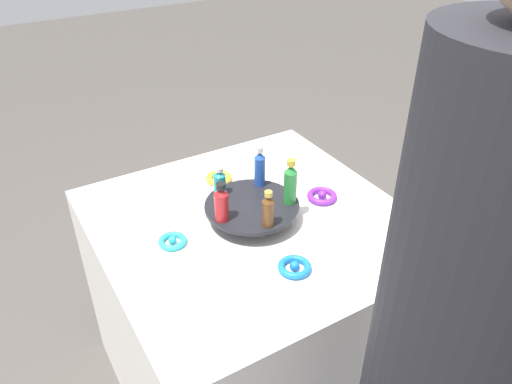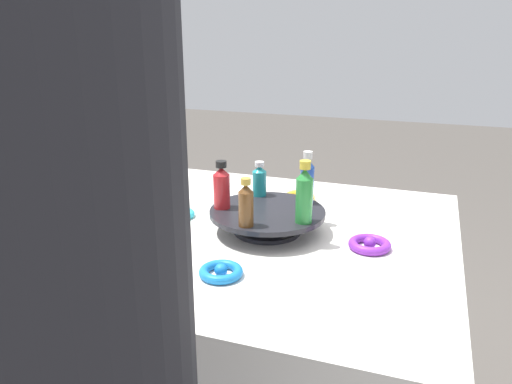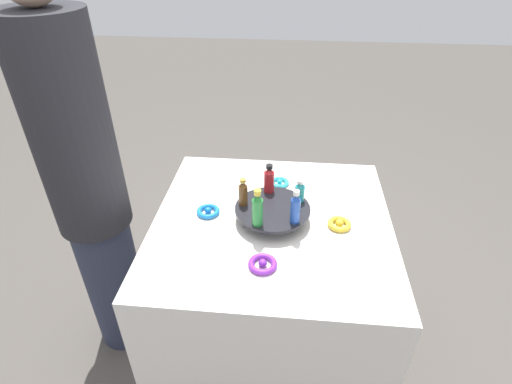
{
  "view_description": "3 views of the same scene",
  "coord_description": "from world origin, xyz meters",
  "px_view_note": "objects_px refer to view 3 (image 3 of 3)",
  "views": [
    {
      "loc": [
        1.06,
        -0.62,
        1.66
      ],
      "look_at": [
        0.02,
        -0.0,
        0.87
      ],
      "focal_mm": 35.0,
      "sensor_mm": 36.0,
      "label": 1
    },
    {
      "loc": [
        1.09,
        0.35,
        1.24
      ],
      "look_at": [
        0.08,
        -0.0,
        0.89
      ],
      "focal_mm": 35.0,
      "sensor_mm": 36.0,
      "label": 2
    },
    {
      "loc": [
        -0.05,
        1.21,
        1.71
      ],
      "look_at": [
        0.06,
        -0.0,
        0.88
      ],
      "focal_mm": 28.0,
      "sensor_mm": 36.0,
      "label": 3
    }
  ],
  "objects_px": {
    "bottle_brown": "(243,193)",
    "ribbon_bow_teal": "(280,182)",
    "bottle_teal": "(300,191)",
    "person_figure": "(89,192)",
    "bottle_green": "(257,209)",
    "ribbon_bow_blue": "(208,211)",
    "bottle_blue": "(295,208)",
    "bottle_red": "(269,179)",
    "ribbon_bow_gold": "(339,224)",
    "display_stand": "(272,212)",
    "ribbon_bow_purple": "(263,264)"
  },
  "relations": [
    {
      "from": "bottle_brown",
      "to": "ribbon_bow_teal",
      "type": "bearing_deg",
      "value": -118.41
    },
    {
      "from": "bottle_teal",
      "to": "person_figure",
      "type": "distance_m",
      "value": 0.81
    },
    {
      "from": "bottle_green",
      "to": "ribbon_bow_blue",
      "type": "height_order",
      "value": "bottle_green"
    },
    {
      "from": "bottle_blue",
      "to": "bottle_teal",
      "type": "distance_m",
      "value": 0.13
    },
    {
      "from": "bottle_red",
      "to": "ribbon_bow_gold",
      "type": "distance_m",
      "value": 0.32
    },
    {
      "from": "bottle_teal",
      "to": "ribbon_bow_teal",
      "type": "bearing_deg",
      "value": -67.27
    },
    {
      "from": "bottle_red",
      "to": "display_stand",
      "type": "bearing_deg",
      "value": 101.06
    },
    {
      "from": "bottle_green",
      "to": "ribbon_bow_blue",
      "type": "distance_m",
      "value": 0.26
    },
    {
      "from": "bottle_green",
      "to": "ribbon_bow_teal",
      "type": "height_order",
      "value": "bottle_green"
    },
    {
      "from": "ribbon_bow_gold",
      "to": "person_figure",
      "type": "bearing_deg",
      "value": -1.01
    },
    {
      "from": "display_stand",
      "to": "person_figure",
      "type": "distance_m",
      "value": 0.71
    },
    {
      "from": "display_stand",
      "to": "ribbon_bow_gold",
      "type": "height_order",
      "value": "display_stand"
    },
    {
      "from": "bottle_teal",
      "to": "person_figure",
      "type": "xyz_separation_m",
      "value": [
        0.81,
        0.05,
        -0.02
      ]
    },
    {
      "from": "person_figure",
      "to": "bottle_teal",
      "type": "bearing_deg",
      "value": 3.89
    },
    {
      "from": "bottle_green",
      "to": "person_figure",
      "type": "xyz_separation_m",
      "value": [
        0.67,
        -0.1,
        -0.04
      ]
    },
    {
      "from": "bottle_brown",
      "to": "bottle_blue",
      "type": "bearing_deg",
      "value": 155.06
    },
    {
      "from": "ribbon_bow_blue",
      "to": "display_stand",
      "type": "bearing_deg",
      "value": 176.26
    },
    {
      "from": "bottle_brown",
      "to": "bottle_green",
      "type": "bearing_deg",
      "value": 119.06
    },
    {
      "from": "bottle_teal",
      "to": "ribbon_bow_teal",
      "type": "distance_m",
      "value": 0.23
    },
    {
      "from": "display_stand",
      "to": "ribbon_bow_blue",
      "type": "distance_m",
      "value": 0.25
    },
    {
      "from": "ribbon_bow_purple",
      "to": "display_stand",
      "type": "bearing_deg",
      "value": -93.74
    },
    {
      "from": "display_stand",
      "to": "ribbon_bow_teal",
      "type": "relative_size",
      "value": 3.49
    },
    {
      "from": "bottle_blue",
      "to": "ribbon_bow_gold",
      "type": "distance_m",
      "value": 0.21
    },
    {
      "from": "bottle_green",
      "to": "bottle_teal",
      "type": "bearing_deg",
      "value": -132.94
    },
    {
      "from": "bottle_red",
      "to": "bottle_blue",
      "type": "relative_size",
      "value": 0.89
    },
    {
      "from": "bottle_brown",
      "to": "ribbon_bow_blue",
      "type": "height_order",
      "value": "bottle_brown"
    },
    {
      "from": "bottle_brown",
      "to": "bottle_blue",
      "type": "relative_size",
      "value": 0.83
    },
    {
      "from": "display_stand",
      "to": "bottle_teal",
      "type": "distance_m",
      "value": 0.13
    },
    {
      "from": "bottle_teal",
      "to": "bottle_brown",
      "type": "bearing_deg",
      "value": 11.06
    },
    {
      "from": "bottle_red",
      "to": "ribbon_bow_gold",
      "type": "height_order",
      "value": "bottle_red"
    },
    {
      "from": "bottle_red",
      "to": "bottle_teal",
      "type": "bearing_deg",
      "value": 155.06
    },
    {
      "from": "bottle_red",
      "to": "ribbon_bow_purple",
      "type": "relative_size",
      "value": 1.23
    },
    {
      "from": "ribbon_bow_blue",
      "to": "person_figure",
      "type": "height_order",
      "value": "person_figure"
    },
    {
      "from": "person_figure",
      "to": "bottle_brown",
      "type": "bearing_deg",
      "value": 1.3
    },
    {
      "from": "bottle_red",
      "to": "ribbon_bow_blue",
      "type": "bearing_deg",
      "value": 22.35
    },
    {
      "from": "bottle_teal",
      "to": "person_figure",
      "type": "bearing_deg",
      "value": 3.86
    },
    {
      "from": "bottle_blue",
      "to": "ribbon_bow_gold",
      "type": "height_order",
      "value": "bottle_blue"
    },
    {
      "from": "bottle_red",
      "to": "ribbon_bow_purple",
      "type": "height_order",
      "value": "bottle_red"
    },
    {
      "from": "bottle_green",
      "to": "ribbon_bow_blue",
      "type": "xyz_separation_m",
      "value": [
        0.2,
        -0.12,
        -0.11
      ]
    },
    {
      "from": "bottle_teal",
      "to": "ribbon_bow_teal",
      "type": "relative_size",
      "value": 1.13
    },
    {
      "from": "bottle_brown",
      "to": "ribbon_bow_blue",
      "type": "xyz_separation_m",
      "value": [
        0.14,
        -0.0,
        -0.1
      ]
    },
    {
      "from": "bottle_brown",
      "to": "ribbon_bow_purple",
      "type": "xyz_separation_m",
      "value": [
        -0.1,
        0.27,
        -0.1
      ]
    },
    {
      "from": "ribbon_bow_purple",
      "to": "person_figure",
      "type": "bearing_deg",
      "value": -19.97
    },
    {
      "from": "bottle_blue",
      "to": "ribbon_bow_gold",
      "type": "bearing_deg",
      "value": -160.26
    },
    {
      "from": "bottle_red",
      "to": "ribbon_bow_purple",
      "type": "distance_m",
      "value": 0.38
    },
    {
      "from": "ribbon_bow_purple",
      "to": "bottle_green",
      "type": "bearing_deg",
      "value": -78.17
    },
    {
      "from": "bottle_red",
      "to": "bottle_blue",
      "type": "xyz_separation_m",
      "value": [
        -0.1,
        0.19,
        0.01
      ]
    },
    {
      "from": "bottle_green",
      "to": "bottle_teal",
      "type": "distance_m",
      "value": 0.22
    },
    {
      "from": "bottle_red",
      "to": "bottle_green",
      "type": "relative_size",
      "value": 0.82
    },
    {
      "from": "display_stand",
      "to": "person_figure",
      "type": "bearing_deg",
      "value": -0.03
    }
  ]
}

